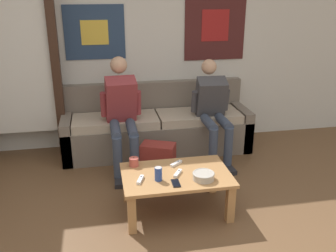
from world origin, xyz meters
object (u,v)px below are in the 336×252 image
object	(u,v)px
game_controller_near_right	(176,164)
game_controller_far_center	(178,173)
couch	(157,128)
person_seated_teen	(213,107)
game_controller_near_left	(140,180)
coffee_table	(176,180)
drink_can_blue	(158,174)
cell_phone	(176,183)
pillar_candle	(134,162)
person_seated_adult	(122,110)
ceramic_bowl	(204,176)
backpack	(158,162)

from	to	relation	value
game_controller_near_right	game_controller_far_center	distance (m)	0.20
couch	person_seated_teen	bearing A→B (deg)	-28.61
game_controller_near_left	coffee_table	bearing A→B (deg)	12.68
drink_can_blue	cell_phone	size ratio (longest dim) A/B	0.90
game_controller_near_left	person_seated_teen	bearing A→B (deg)	48.91
coffee_table	pillar_candle	distance (m)	0.44
drink_can_blue	cell_phone	distance (m)	0.17
person_seated_adult	pillar_candle	distance (m)	0.88
ceramic_bowl	cell_phone	bearing A→B (deg)	-173.04
person_seated_adult	game_controller_near_right	size ratio (longest dim) A/B	9.20
coffee_table	person_seated_teen	size ratio (longest dim) A/B	0.84
person_seated_adult	backpack	distance (m)	0.71
couch	pillar_candle	xyz separation A→B (m)	(-0.41, -1.19, 0.13)
couch	game_controller_far_center	size ratio (longest dim) A/B	16.51
coffee_table	pillar_candle	world-z (taller)	pillar_candle
backpack	game_controller_near_right	size ratio (longest dim) A/B	3.08
pillar_candle	coffee_table	bearing A→B (deg)	-32.22
couch	drink_can_blue	xyz separation A→B (m)	(-0.23, -1.51, 0.16)
game_controller_near_right	person_seated_adult	bearing A→B (deg)	116.00
person_seated_adult	game_controller_far_center	world-z (taller)	person_seated_adult
game_controller_near_left	drink_can_blue	bearing A→B (deg)	-6.16
backpack	pillar_candle	size ratio (longest dim) A/B	4.42
ceramic_bowl	game_controller_near_left	bearing A→B (deg)	172.17
person_seated_adult	game_controller_near_left	distance (m)	1.18
game_controller_near_right	game_controller_far_center	xyz separation A→B (m)	(-0.03, -0.20, 0.00)
pillar_candle	drink_can_blue	world-z (taller)	drink_can_blue
backpack	drink_can_blue	xyz separation A→B (m)	(-0.12, -0.77, 0.26)
coffee_table	ceramic_bowl	bearing A→B (deg)	-35.27
couch	cell_phone	size ratio (longest dim) A/B	16.83
coffee_table	pillar_candle	bearing A→B (deg)	147.78
person_seated_adult	ceramic_bowl	xyz separation A→B (m)	(0.61, -1.22, -0.25)
couch	cell_phone	world-z (taller)	couch
ceramic_bowl	backpack	bearing A→B (deg)	108.22
coffee_table	game_controller_near_left	distance (m)	0.35
couch	drink_can_blue	world-z (taller)	couch
coffee_table	game_controller_near_right	xyz separation A→B (m)	(0.04, 0.17, 0.08)
person_seated_teen	pillar_candle	world-z (taller)	person_seated_teen
game_controller_far_center	game_controller_near_left	bearing A→B (deg)	-171.24
couch	drink_can_blue	bearing A→B (deg)	-98.58
coffee_table	person_seated_teen	world-z (taller)	person_seated_teen
game_controller_far_center	cell_phone	bearing A→B (deg)	-107.82
couch	pillar_candle	world-z (taller)	couch
backpack	game_controller_near_left	distance (m)	0.83
drink_can_blue	game_controller_near_right	size ratio (longest dim) A/B	0.93
game_controller_near_left	cell_phone	xyz separation A→B (m)	(0.29, -0.11, -0.01)
couch	ceramic_bowl	xyz separation A→B (m)	(0.16, -1.57, 0.13)
person_seated_adult	game_controller_near_right	xyz separation A→B (m)	(0.44, -0.90, -0.27)
couch	coffee_table	distance (m)	1.42
game_controller_far_center	person_seated_adult	bearing A→B (deg)	110.55
drink_can_blue	game_controller_near_left	distance (m)	0.17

